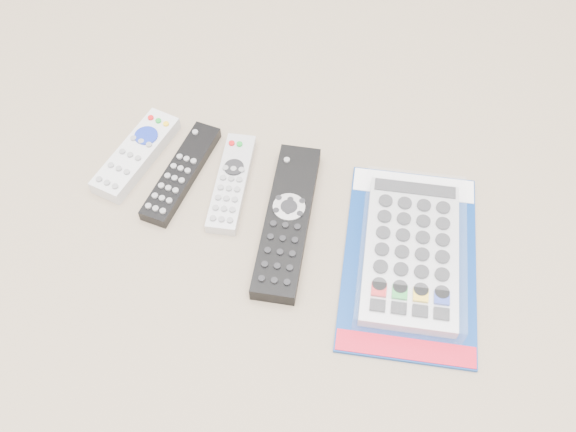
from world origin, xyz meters
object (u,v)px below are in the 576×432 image
(remote_silver_dvd, at_px, (232,183))
(remote_small_grey, at_px, (136,154))
(remote_large_black, at_px, (287,220))
(jumbo_remote_packaged, at_px, (411,251))
(remote_slim_black, at_px, (181,173))

(remote_silver_dvd, bearing_deg, remote_small_grey, 168.76)
(remote_large_black, relative_size, jumbo_remote_packaged, 0.80)
(remote_large_black, bearing_deg, remote_silver_dvd, 149.52)
(remote_slim_black, distance_m, remote_large_black, 0.18)
(remote_large_black, bearing_deg, jumbo_remote_packaged, -8.29)
(remote_small_grey, bearing_deg, remote_large_black, -0.78)
(remote_small_grey, relative_size, remote_slim_black, 0.92)
(remote_large_black, bearing_deg, remote_slim_black, 160.78)
(remote_small_grey, distance_m, remote_slim_black, 0.08)
(remote_small_grey, distance_m, jumbo_remote_packaged, 0.43)
(remote_small_grey, distance_m, remote_silver_dvd, 0.15)
(remote_silver_dvd, relative_size, remote_large_black, 0.69)
(remote_slim_black, distance_m, remote_silver_dvd, 0.08)
(remote_small_grey, xyz_separation_m, jumbo_remote_packaged, (0.43, -0.04, 0.01))
(remote_small_grey, height_order, remote_large_black, remote_large_black)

